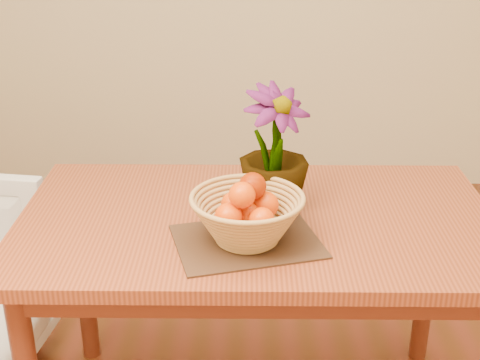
{
  "coord_description": "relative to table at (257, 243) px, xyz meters",
  "views": [
    {
      "loc": [
        -0.03,
        -1.45,
        1.63
      ],
      "look_at": [
        -0.05,
        0.21,
        0.91
      ],
      "focal_mm": 50.0,
      "sensor_mm": 36.0,
      "label": 1
    }
  ],
  "objects": [
    {
      "name": "table",
      "position": [
        0.0,
        0.0,
        0.0
      ],
      "size": [
        1.4,
        0.8,
        0.75
      ],
      "color": "brown",
      "rests_on": "floor"
    },
    {
      "name": "placemat",
      "position": [
        -0.03,
        -0.16,
        0.09
      ],
      "size": [
        0.44,
        0.38,
        0.01
      ],
      "primitive_type": "cube",
      "rotation": [
        0.0,
        0.0,
        0.27
      ],
      "color": "#3D2516",
      "rests_on": "table"
    },
    {
      "name": "wicker_basket",
      "position": [
        -0.03,
        -0.16,
        0.16
      ],
      "size": [
        0.31,
        0.31,
        0.13
      ],
      "color": "tan",
      "rests_on": "placemat"
    },
    {
      "name": "orange_pile",
      "position": [
        -0.03,
        -0.15,
        0.21
      ],
      "size": [
        0.17,
        0.16,
        0.13
      ],
      "rotation": [
        0.0,
        0.0,
        0.05
      ],
      "color": "#DC4A03",
      "rests_on": "wicker_basket"
    },
    {
      "name": "potted_plant",
      "position": [
        0.05,
        0.06,
        0.27
      ],
      "size": [
        0.29,
        0.29,
        0.37
      ],
      "primitive_type": "imported",
      "rotation": [
        0.0,
        0.0,
        0.65
      ],
      "color": "#1A4A15",
      "rests_on": "table"
    }
  ]
}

